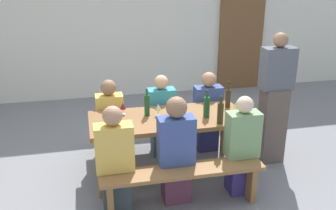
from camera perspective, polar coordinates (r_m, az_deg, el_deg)
ground_plane at (r=4.81m, az=0.00°, el=-10.09°), size 24.00×24.00×0.00m
back_wall at (r=7.33m, az=-5.62°, el=13.76°), size 14.00×0.20×3.20m
wooden_door at (r=7.85m, az=10.79°, el=9.88°), size 0.90×0.06×2.10m
tasting_table at (r=4.51m, az=0.00°, el=-2.80°), size 1.82×0.79×0.75m
bench_near at (r=4.05m, az=2.20°, el=-10.74°), size 1.72×0.30×0.45m
bench_far at (r=5.26m, az=-1.66°, el=-3.04°), size 1.72×0.30×0.45m
wine_bottle_0 at (r=4.48m, az=-3.14°, el=-0.00°), size 0.06×0.06×0.33m
wine_bottle_1 at (r=4.30m, az=7.78°, el=-1.14°), size 0.07×0.07×0.32m
wine_bottle_2 at (r=4.46m, az=5.75°, el=-0.24°), size 0.07×0.07×0.33m
wine_bottle_3 at (r=4.80m, az=8.89°, el=1.06°), size 0.06×0.06×0.33m
wine_glass_0 at (r=4.04m, az=-9.27°, el=-2.83°), size 0.07×0.07×0.17m
wine_glass_1 at (r=4.47m, az=-1.47°, el=-0.35°), size 0.07×0.07×0.15m
wine_glass_2 at (r=4.64m, az=0.36°, el=0.60°), size 0.06×0.06×0.16m
wine_glass_3 at (r=4.58m, az=10.10°, el=0.01°), size 0.08×0.08×0.17m
wine_glass_4 at (r=4.55m, az=-6.72°, el=-0.21°), size 0.07×0.07×0.15m
seated_guest_near_0 at (r=3.99m, az=-7.88°, el=-8.30°), size 0.39×0.24×1.14m
seated_guest_near_1 at (r=4.06m, az=1.22°, el=-7.01°), size 0.38×0.24×1.19m
seated_guest_near_2 at (r=4.30m, az=10.88°, el=-6.31°), size 0.35×0.24×1.14m
seated_guest_far_0 at (r=4.98m, az=-8.54°, el=-2.54°), size 0.34×0.24×1.08m
seated_guest_far_1 at (r=5.06m, az=-0.98°, el=-1.89°), size 0.35×0.24×1.10m
seated_guest_far_2 at (r=5.22m, az=5.88°, el=-1.27°), size 0.37×0.24×1.10m
standing_host at (r=4.97m, az=15.50°, el=0.43°), size 0.40×0.24×1.67m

